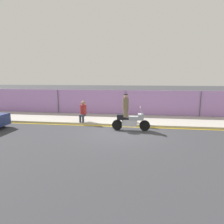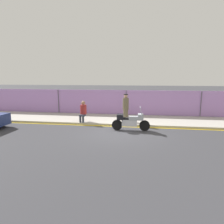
# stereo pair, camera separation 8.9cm
# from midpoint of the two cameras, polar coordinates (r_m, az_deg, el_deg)

# --- Properties ---
(ground_plane) EXTENTS (120.00, 120.00, 0.00)m
(ground_plane) POSITION_cam_midpoint_polar(r_m,az_deg,el_deg) (11.36, 1.95, -5.79)
(ground_plane) COLOR #38383D
(sidewalk) EXTENTS (41.76, 3.37, 0.13)m
(sidewalk) POSITION_cam_midpoint_polar(r_m,az_deg,el_deg) (14.32, 3.25, -2.19)
(sidewalk) COLOR #ADA89E
(sidewalk) RESTS_ON ground_plane
(curb_paint_stripe) EXTENTS (41.76, 0.18, 0.01)m
(curb_paint_stripe) POSITION_cam_midpoint_polar(r_m,az_deg,el_deg) (12.61, 2.58, -4.17)
(curb_paint_stripe) COLOR gold
(curb_paint_stripe) RESTS_ON ground_plane
(storefront_fence) EXTENTS (39.67, 0.17, 2.05)m
(storefront_fence) POSITION_cam_midpoint_polar(r_m,az_deg,el_deg) (15.90, 3.82, 2.56)
(storefront_fence) COLOR #AD7FC6
(storefront_fence) RESTS_ON ground_plane
(motorcycle) EXTENTS (2.21, 0.54, 1.40)m
(motorcycle) POSITION_cam_midpoint_polar(r_m,az_deg,el_deg) (11.67, 5.11, -2.56)
(motorcycle) COLOR black
(motorcycle) RESTS_ON ground_plane
(officer_standing) EXTENTS (0.40, 0.40, 1.84)m
(officer_standing) POSITION_cam_midpoint_polar(r_m,az_deg,el_deg) (13.41, 3.72, 1.34)
(officer_standing) COLOR brown
(officer_standing) RESTS_ON sidewalk
(person_seated_on_curb) EXTENTS (0.43, 0.72, 1.37)m
(person_seated_on_curb) POSITION_cam_midpoint_polar(r_m,az_deg,el_deg) (13.49, -8.46, 0.49)
(person_seated_on_curb) COLOR #2D3342
(person_seated_on_curb) RESTS_ON sidewalk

